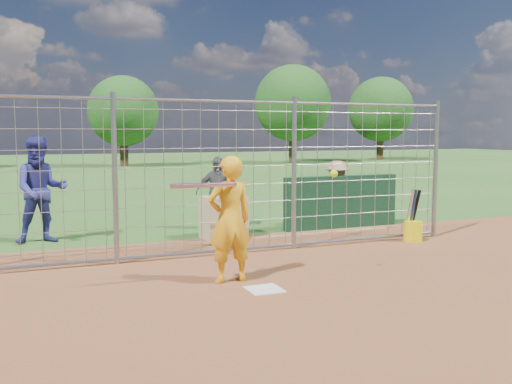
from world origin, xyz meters
name	(u,v)px	position (x,y,z in m)	size (l,w,h in m)	color
ground	(258,286)	(0.00, 0.00, 0.00)	(100.00, 100.00, 0.00)	#2D591E
infield_dirt	(400,376)	(0.00, -3.00, 0.01)	(18.00, 18.00, 0.00)	brown
home_plate	(264,289)	(0.00, -0.20, 0.01)	(0.43, 0.43, 0.02)	silver
dugout_wall	(341,202)	(3.40, 3.60, 0.55)	(2.60, 0.20, 1.10)	#11381E
batter	(230,220)	(-0.27, 0.35, 0.85)	(0.62, 0.41, 1.70)	#EBA314
bystander_a	(41,190)	(-2.48, 4.25, 0.97)	(0.94, 0.73, 1.93)	navy
bystander_b	(217,193)	(0.95, 4.48, 0.76)	(0.89, 0.37, 1.51)	#525256
bystander_c	(337,194)	(3.43, 3.83, 0.70)	(0.91, 0.52, 1.41)	#9B7B54
equipment_bin	(224,217)	(0.73, 3.44, 0.40)	(0.80, 0.55, 0.80)	tan
equipment_in_play	(236,182)	(-0.26, 0.12, 1.36)	(2.20, 0.39, 0.20)	silver
bucket_with_bats	(413,228)	(3.82, 1.76, 0.25)	(0.34, 0.37, 0.97)	yellow
backstop_fence	(210,179)	(0.00, 2.00, 1.26)	(9.08, 0.08, 2.60)	gray
tree_line	(125,104)	(3.13, 28.13, 3.71)	(44.66, 6.72, 6.48)	#3F2B19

